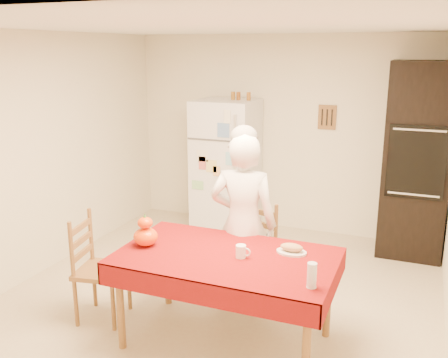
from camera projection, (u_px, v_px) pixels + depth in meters
The scene contains 17 objects.
floor at pixel (216, 302), 4.72m from camera, with size 4.50×4.50×0.00m, color tan.
room_shell at pixel (216, 132), 4.31m from camera, with size 4.02×4.52×2.51m.
refrigerator at pixel (226, 166), 6.42m from camera, with size 0.75×0.74×1.70m.
oven_cabinet at pixel (417, 161), 5.58m from camera, with size 0.70×0.62×2.20m.
dining_table at pixel (226, 263), 3.91m from camera, with size 1.70×1.00×0.76m.
chair_far at pixel (253, 249), 4.67m from camera, with size 0.53×0.51×0.95m.
chair_left at pixel (94, 264), 4.34m from camera, with size 0.47×0.49×0.95m.
seated_woman at pixel (243, 224), 4.39m from camera, with size 0.60×0.39×1.64m, color white.
coffee_mug at pixel (241, 251), 3.83m from camera, with size 0.08×0.08×0.10m, color white.
pumpkin_lower at pixel (146, 237), 4.06m from camera, with size 0.20×0.20×0.15m, color #CF5C04.
pumpkin_upper at pixel (145, 223), 4.03m from camera, with size 0.12×0.12×0.09m, color #CC5804.
wine_glass at pixel (312, 275), 3.34m from camera, with size 0.07×0.07×0.18m, color silver.
bread_plate at pixel (292, 252), 3.92m from camera, with size 0.24×0.24×0.02m, color silver.
bread_loaf at pixel (292, 247), 3.91m from camera, with size 0.18×0.10×0.06m, color #997A4B.
spice_jar_left at pixel (233, 96), 6.21m from camera, with size 0.05×0.05×0.10m, color #8F5B1A.
spice_jar_mid at pixel (238, 96), 6.19m from camera, with size 0.05×0.05×0.10m, color brown.
spice_jar_right at pixel (249, 96), 6.14m from camera, with size 0.05×0.05×0.10m, color #93581A.
Camera 1 is at (1.66, -3.93, 2.33)m, focal length 40.00 mm.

